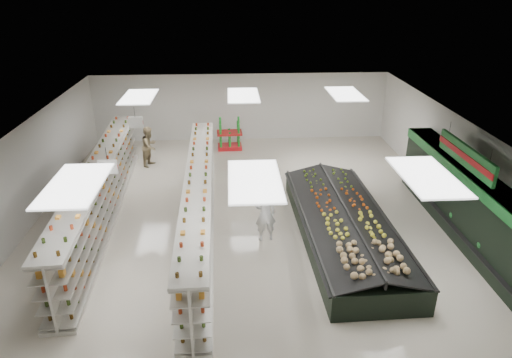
{
  "coord_description": "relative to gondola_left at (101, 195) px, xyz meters",
  "views": [
    {
      "loc": [
        -0.51,
        -13.4,
        7.42
      ],
      "look_at": [
        0.29,
        0.52,
        1.16
      ],
      "focal_mm": 32.0,
      "sensor_mm": 36.0,
      "label": 1
    }
  ],
  "objects": [
    {
      "name": "gondola_center",
      "position": [
        3.25,
        -0.94,
        -0.01
      ],
      "size": [
        1.06,
        10.82,
        1.87
      ],
      "rotation": [
        0.0,
        0.0,
        0.02
      ],
      "color": "silver",
      "rests_on": "floor"
    },
    {
      "name": "aisle_sign_far",
      "position": [
        0.98,
        1.8,
        1.88
      ],
      "size": [
        0.52,
        0.06,
        0.75
      ],
      "color": "white",
      "rests_on": "ceiling"
    },
    {
      "name": "aisle_sign_near",
      "position": [
        0.98,
        -2.2,
        1.88
      ],
      "size": [
        0.52,
        0.06,
        0.75
      ],
      "color": "white",
      "rests_on": "ceiling"
    },
    {
      "name": "wall_left",
      "position": [
        -2.22,
        -0.2,
        0.73
      ],
      "size": [
        0.02,
        16.0,
        3.2
      ],
      "primitive_type": "cube",
      "color": "silver",
      "rests_on": "floor"
    },
    {
      "name": "soda_endcap",
      "position": [
        4.2,
        6.44,
        -0.16
      ],
      "size": [
        1.18,
        0.83,
        1.47
      ],
      "rotation": [
        0.0,
        0.0,
        0.04
      ],
      "color": "red",
      "rests_on": "floor"
    },
    {
      "name": "wall_back",
      "position": [
        4.78,
        7.8,
        0.73
      ],
      "size": [
        14.0,
        0.02,
        3.2
      ],
      "primitive_type": "cube",
      "color": "silver",
      "rests_on": "floor"
    },
    {
      "name": "floor",
      "position": [
        4.78,
        -0.2,
        -0.87
      ],
      "size": [
        16.0,
        16.0,
        0.0
      ],
      "primitive_type": "plane",
      "color": "beige",
      "rests_on": "ground"
    },
    {
      "name": "hortifruti_banner",
      "position": [
        11.03,
        -1.7,
        1.78
      ],
      "size": [
        0.12,
        3.2,
        0.95
      ],
      "color": "#1D6E2D",
      "rests_on": "ceiling"
    },
    {
      "name": "gondola_left",
      "position": [
        0.0,
        0.0,
        0.0
      ],
      "size": [
        1.39,
        10.99,
        1.9
      ],
      "rotation": [
        0.0,
        0.0,
        0.05
      ],
      "color": "silver",
      "rests_on": "floor"
    },
    {
      "name": "produce_wall_case",
      "position": [
        11.31,
        -1.7,
        0.37
      ],
      "size": [
        0.93,
        8.0,
        2.2
      ],
      "color": "black",
      "rests_on": "floor"
    },
    {
      "name": "ceiling",
      "position": [
        4.78,
        -0.2,
        2.33
      ],
      "size": [
        14.0,
        16.0,
        0.02
      ],
      "primitive_type": "cube",
      "color": "white",
      "rests_on": "wall_back"
    },
    {
      "name": "wall_right",
      "position": [
        11.78,
        -0.2,
        0.73
      ],
      "size": [
        0.02,
        16.0,
        3.2
      ],
      "primitive_type": "cube",
      "color": "silver",
      "rests_on": "floor"
    },
    {
      "name": "shopper_background",
      "position": [
        0.85,
        4.62,
        -0.02
      ],
      "size": [
        0.78,
        0.96,
        1.7
      ],
      "primitive_type": "imported",
      "rotation": [
        0.0,
        0.0,
        1.19
      ],
      "color": "tan",
      "rests_on": "floor"
    },
    {
      "name": "produce_island",
      "position": [
        7.63,
        -1.74,
        -0.38
      ],
      "size": [
        2.81,
        7.32,
        1.08
      ],
      "rotation": [
        0.0,
        0.0,
        0.02
      ],
      "color": "black",
      "rests_on": "floor"
    },
    {
      "name": "shopper_main",
      "position": [
        5.24,
        -1.62,
        0.01
      ],
      "size": [
        0.71,
        0.53,
        1.77
      ],
      "primitive_type": "imported",
      "rotation": [
        0.0,
        0.0,
        3.31
      ],
      "color": "silver",
      "rests_on": "floor"
    }
  ]
}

